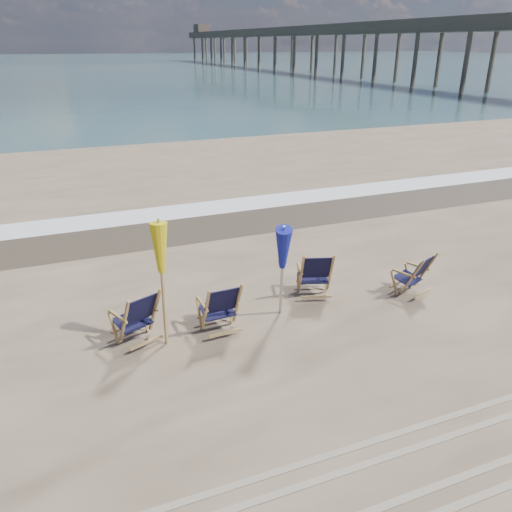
{
  "coord_description": "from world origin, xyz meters",
  "views": [
    {
      "loc": [
        -3.4,
        -6.35,
        4.86
      ],
      "look_at": [
        0.0,
        2.2,
        0.9
      ],
      "focal_mm": 35.0,
      "sensor_mm": 36.0,
      "label": 1
    }
  ],
  "objects_px": {
    "beach_chair_0": "(155,312)",
    "fishing_pier": "(309,43)",
    "beach_chair_1": "(238,306)",
    "beach_chair_2": "(331,275)",
    "umbrella_yellow": "(160,256)",
    "beach_chair_3": "(426,271)",
    "umbrella_blue": "(282,246)"
  },
  "relations": [
    {
      "from": "beach_chair_0",
      "to": "fishing_pier",
      "type": "distance_m",
      "value": 83.16
    },
    {
      "from": "beach_chair_0",
      "to": "beach_chair_1",
      "type": "relative_size",
      "value": 1.01
    },
    {
      "from": "beach_chair_1",
      "to": "beach_chair_2",
      "type": "height_order",
      "value": "beach_chair_2"
    },
    {
      "from": "beach_chair_1",
      "to": "umbrella_yellow",
      "type": "height_order",
      "value": "umbrella_yellow"
    },
    {
      "from": "beach_chair_1",
      "to": "beach_chair_3",
      "type": "height_order",
      "value": "beach_chair_1"
    },
    {
      "from": "beach_chair_1",
      "to": "beach_chair_3",
      "type": "relative_size",
      "value": 1.1
    },
    {
      "from": "umbrella_blue",
      "to": "fishing_pier",
      "type": "xyz_separation_m",
      "value": [
        37.92,
        72.88,
        3.15
      ]
    },
    {
      "from": "beach_chair_3",
      "to": "umbrella_blue",
      "type": "xyz_separation_m",
      "value": [
        -3.26,
        0.07,
        1.03
      ]
    },
    {
      "from": "umbrella_yellow",
      "to": "umbrella_blue",
      "type": "xyz_separation_m",
      "value": [
        2.17,
        -0.07,
        -0.13
      ]
    },
    {
      "from": "umbrella_blue",
      "to": "fishing_pier",
      "type": "height_order",
      "value": "fishing_pier"
    },
    {
      "from": "beach_chair_2",
      "to": "umbrella_yellow",
      "type": "bearing_deg",
      "value": 24.16
    },
    {
      "from": "beach_chair_3",
      "to": "umbrella_blue",
      "type": "relative_size",
      "value": 0.47
    },
    {
      "from": "beach_chair_2",
      "to": "beach_chair_3",
      "type": "xyz_separation_m",
      "value": [
        1.97,
        -0.5,
        -0.05
      ]
    },
    {
      "from": "beach_chair_2",
      "to": "umbrella_blue",
      "type": "distance_m",
      "value": 1.67
    },
    {
      "from": "umbrella_blue",
      "to": "beach_chair_3",
      "type": "bearing_deg",
      "value": -1.19
    },
    {
      "from": "beach_chair_3",
      "to": "fishing_pier",
      "type": "xyz_separation_m",
      "value": [
        34.66,
        72.95,
        4.17
      ]
    },
    {
      "from": "beach_chair_1",
      "to": "beach_chair_3",
      "type": "bearing_deg",
      "value": 178.06
    },
    {
      "from": "beach_chair_0",
      "to": "beach_chair_2",
      "type": "height_order",
      "value": "same"
    },
    {
      "from": "beach_chair_3",
      "to": "umbrella_yellow",
      "type": "relative_size",
      "value": 0.44
    },
    {
      "from": "umbrella_yellow",
      "to": "fishing_pier",
      "type": "bearing_deg",
      "value": 61.16
    },
    {
      "from": "umbrella_yellow",
      "to": "umbrella_blue",
      "type": "bearing_deg",
      "value": -1.86
    },
    {
      "from": "beach_chair_0",
      "to": "umbrella_blue",
      "type": "height_order",
      "value": "umbrella_blue"
    },
    {
      "from": "umbrella_blue",
      "to": "beach_chair_0",
      "type": "bearing_deg",
      "value": 174.59
    },
    {
      "from": "beach_chair_0",
      "to": "beach_chair_1",
      "type": "xyz_separation_m",
      "value": [
        1.42,
        -0.3,
        -0.0
      ]
    },
    {
      "from": "beach_chair_2",
      "to": "fishing_pier",
      "type": "xyz_separation_m",
      "value": [
        36.64,
        72.45,
        4.12
      ]
    },
    {
      "from": "beach_chair_2",
      "to": "fishing_pier",
      "type": "bearing_deg",
      "value": -98.58
    },
    {
      "from": "beach_chair_2",
      "to": "fishing_pier",
      "type": "height_order",
      "value": "fishing_pier"
    },
    {
      "from": "beach_chair_0",
      "to": "umbrella_yellow",
      "type": "bearing_deg",
      "value": 112.21
    },
    {
      "from": "beach_chair_3",
      "to": "umbrella_yellow",
      "type": "height_order",
      "value": "umbrella_yellow"
    },
    {
      "from": "beach_chair_1",
      "to": "beach_chair_2",
      "type": "distance_m",
      "value": 2.24
    },
    {
      "from": "beach_chair_1",
      "to": "fishing_pier",
      "type": "bearing_deg",
      "value": -120.16
    },
    {
      "from": "beach_chair_2",
      "to": "fishing_pier",
      "type": "relative_size",
      "value": 0.01
    }
  ]
}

